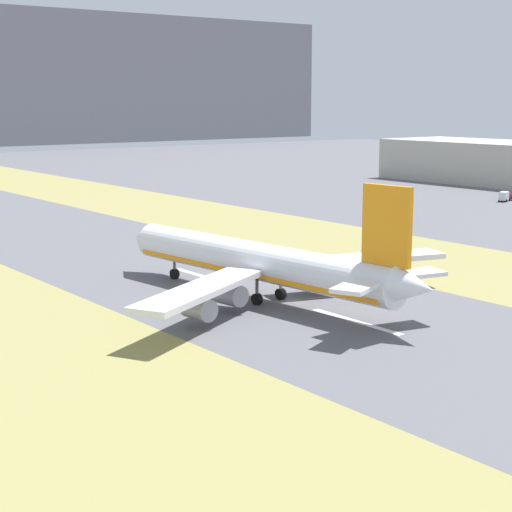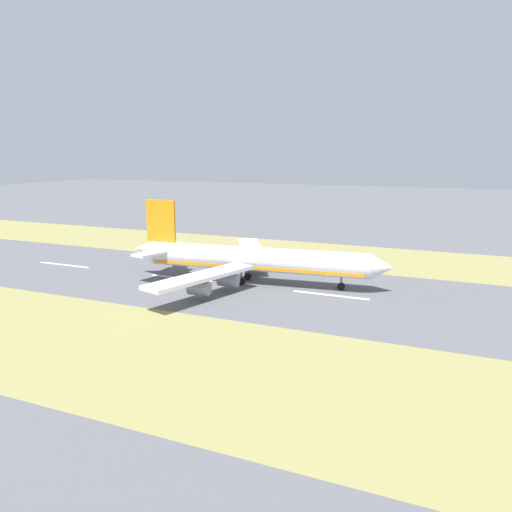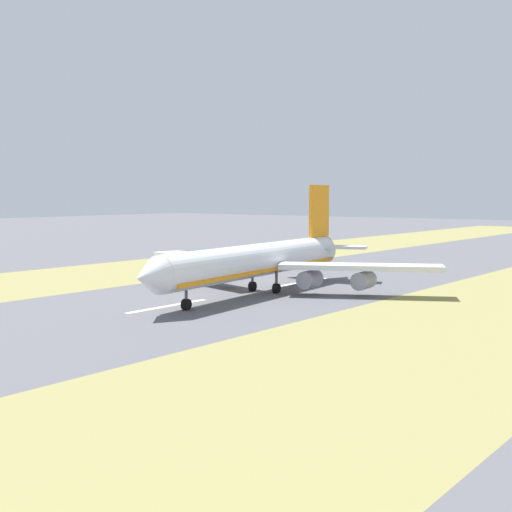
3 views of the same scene
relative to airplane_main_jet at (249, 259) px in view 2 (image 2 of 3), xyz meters
name	(u,v)px [view 2 (image 2 of 3)]	position (x,y,z in m)	size (l,w,h in m)	color
ground_plane	(236,284)	(2.78, -2.31, -6.02)	(800.00, 800.00, 0.00)	#56565B
grass_median_west	(295,252)	(-42.22, -2.31, -6.02)	(40.00, 600.00, 0.01)	olive
grass_median_east	(119,347)	(47.78, -2.31, -6.02)	(40.00, 600.00, 0.01)	olive
centreline_dash_near	(64,265)	(2.78, -58.11, -6.01)	(1.20, 18.00, 0.01)	silver
centreline_dash_mid	(181,278)	(2.78, -18.11, -6.01)	(1.20, 18.00, 0.01)	silver
centreline_dash_far	(330,295)	(2.78, 21.89, -6.01)	(1.20, 18.00, 0.01)	silver
airplane_main_jet	(249,259)	(0.00, 0.00, 0.00)	(63.78, 67.21, 20.20)	white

